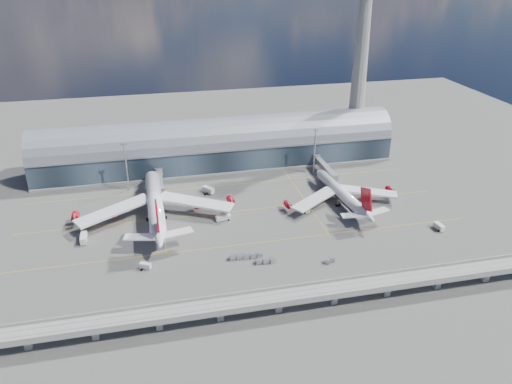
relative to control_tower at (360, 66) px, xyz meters
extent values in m
plane|color=#474744|center=(-85.00, -83.00, -51.64)|extent=(500.00, 500.00, 0.00)
cube|color=gold|center=(-85.00, -93.00, -51.63)|extent=(200.00, 0.25, 0.01)
cube|color=gold|center=(-85.00, -63.00, -51.63)|extent=(200.00, 0.25, 0.01)
cube|color=gold|center=(-85.00, -33.00, -51.63)|extent=(200.00, 0.25, 0.01)
cube|color=gold|center=(-120.00, -53.00, -51.63)|extent=(0.25, 80.00, 0.01)
cube|color=gold|center=(-50.00, -53.00, -51.63)|extent=(0.25, 80.00, 0.01)
cube|color=#1B252E|center=(-85.00, -5.00, -44.64)|extent=(200.00, 28.00, 14.00)
cylinder|color=gray|center=(-85.00, -5.00, -37.64)|extent=(200.00, 28.00, 28.00)
cube|color=gray|center=(-85.00, -19.00, -37.64)|extent=(200.00, 1.00, 1.20)
cube|color=gray|center=(-85.00, -5.00, -51.04)|extent=(200.00, 30.00, 1.20)
cube|color=gray|center=(0.00, 0.00, -47.64)|extent=(18.00, 18.00, 8.00)
cone|color=gray|center=(0.00, 0.00, -6.64)|extent=(10.00, 10.00, 90.00)
cube|color=gray|center=(-85.00, -138.00, -46.14)|extent=(220.00, 8.50, 1.20)
cube|color=gray|center=(-85.00, -142.00, -45.04)|extent=(220.00, 0.40, 1.20)
cube|color=gray|center=(-85.00, -134.00, -45.04)|extent=(220.00, 0.40, 1.20)
cube|color=gray|center=(-85.00, -139.50, -45.49)|extent=(220.00, 0.12, 0.12)
cube|color=gray|center=(-85.00, -136.50, -45.49)|extent=(220.00, 0.12, 0.12)
cube|color=gray|center=(-165.00, -138.00, -49.14)|extent=(2.20, 2.20, 5.00)
cube|color=gray|center=(-145.00, -138.00, -49.14)|extent=(2.20, 2.20, 5.00)
cube|color=gray|center=(-125.00, -138.00, -49.14)|extent=(2.20, 2.20, 5.00)
cube|color=gray|center=(-105.00, -138.00, -49.14)|extent=(2.20, 2.20, 5.00)
cube|color=gray|center=(-85.00, -138.00, -49.14)|extent=(2.20, 2.20, 5.00)
cube|color=gray|center=(-65.00, -138.00, -49.14)|extent=(2.20, 2.20, 5.00)
cube|color=gray|center=(-45.00, -138.00, -49.14)|extent=(2.20, 2.20, 5.00)
cube|color=gray|center=(-25.00, -138.00, -49.14)|extent=(2.20, 2.20, 5.00)
cube|color=gray|center=(-5.00, -138.00, -49.14)|extent=(2.20, 2.20, 5.00)
cylinder|color=gray|center=(-135.00, -28.00, -39.14)|extent=(0.70, 0.70, 25.00)
cube|color=gray|center=(-135.00, -28.00, -26.44)|extent=(3.00, 0.40, 1.00)
cylinder|color=gray|center=(-35.00, -28.00, -39.14)|extent=(0.70, 0.70, 25.00)
cube|color=gray|center=(-35.00, -28.00, -26.44)|extent=(3.00, 0.40, 1.00)
cylinder|color=white|center=(-122.62, -58.83, -44.83)|extent=(7.58, 58.33, 7.03)
cone|color=white|center=(-122.92, -26.41, -44.83)|extent=(7.11, 8.85, 7.03)
cone|color=white|center=(-122.29, -93.45, -43.95)|extent=(7.15, 13.25, 7.03)
cube|color=#BA0716|center=(-122.32, -90.16, -35.27)|extent=(0.89, 13.14, 14.55)
cube|color=white|center=(-140.98, -61.20, -45.70)|extent=(35.31, 24.64, 2.84)
cube|color=white|center=(-104.21, -60.85, -45.70)|extent=(35.48, 24.13, 2.84)
cylinder|color=#BA0716|center=(-141.69, -59.01, -47.68)|extent=(3.57, 5.53, 3.52)
cylinder|color=#BA0716|center=(-158.03, -59.16, -47.68)|extent=(3.57, 5.53, 3.52)
cylinder|color=#BA0716|center=(-103.55, -58.65, -47.68)|extent=(3.57, 5.53, 3.52)
cylinder|color=#BA0716|center=(-87.20, -58.50, -47.68)|extent=(3.57, 5.53, 3.52)
cylinder|color=gray|center=(-122.81, -38.29, -49.99)|extent=(0.55, 0.55, 3.30)
cylinder|color=gray|center=(-126.09, -63.26, -49.99)|extent=(0.66, 0.66, 3.30)
cylinder|color=gray|center=(-119.06, -63.19, -49.99)|extent=(0.66, 0.66, 3.30)
cylinder|color=black|center=(-126.09, -63.26, -51.03)|extent=(2.43, 1.67, 1.65)
cylinder|color=black|center=(-119.06, -63.19, -51.03)|extent=(2.43, 1.67, 1.65)
cylinder|color=white|center=(-33.95, -65.10, -46.25)|extent=(9.00, 44.45, 5.30)
cone|color=white|center=(-36.04, -40.37, -46.25)|extent=(5.89, 7.72, 5.30)
cone|color=white|center=(-31.71, -91.65, -45.52)|extent=(6.20, 11.36, 5.30)
cube|color=#BA0716|center=(-31.94, -88.92, -38.58)|extent=(1.56, 10.93, 12.09)
cube|color=white|center=(-48.05, -68.12, -46.98)|extent=(27.10, 21.07, 2.26)
cube|color=white|center=(-19.55, -65.71, -46.98)|extent=(28.20, 17.55, 2.26)
cylinder|color=black|center=(-33.95, -65.10, -47.71)|extent=(7.82, 39.87, 4.50)
cylinder|color=#BA0716|center=(-48.73, -66.35, -48.62)|extent=(3.30, 4.80, 2.92)
cylinder|color=#BA0716|center=(-61.40, -67.42, -48.62)|extent=(3.30, 4.80, 2.92)
cylinder|color=#BA0716|center=(-19.18, -63.85, -48.62)|extent=(3.30, 4.80, 2.92)
cylinder|color=#BA0716|center=(-6.51, -62.78, -48.62)|extent=(3.30, 4.80, 2.92)
cylinder|color=gray|center=(-35.27, -49.58, -50.27)|extent=(0.46, 0.46, 2.74)
cylinder|color=gray|center=(-36.56, -68.98, -50.27)|extent=(0.55, 0.55, 2.74)
cylinder|color=gray|center=(-30.74, -68.49, -50.27)|extent=(0.55, 0.55, 2.74)
cylinder|color=black|center=(-36.56, -68.98, -51.13)|extent=(2.12, 1.53, 1.37)
cylinder|color=black|center=(-30.74, -68.49, -51.13)|extent=(2.12, 1.53, 1.37)
cube|color=gray|center=(-119.12, -31.00, -46.44)|extent=(3.00, 24.00, 3.00)
cube|color=gray|center=(-119.12, -43.00, -46.44)|extent=(3.60, 3.60, 3.40)
cylinder|color=gray|center=(-119.12, -19.00, -46.44)|extent=(4.40, 4.40, 4.00)
cylinder|color=gray|center=(-119.12, -43.00, -49.94)|extent=(0.50, 0.50, 3.40)
cylinder|color=black|center=(-119.12, -43.00, -51.29)|extent=(1.40, 0.80, 0.80)
cube|color=gray|center=(-30.45, -33.00, -46.44)|extent=(3.00, 28.00, 3.00)
cube|color=gray|center=(-30.45, -47.00, -46.44)|extent=(3.60, 3.60, 3.40)
cylinder|color=gray|center=(-30.45, -19.00, -46.44)|extent=(4.40, 4.40, 4.00)
cylinder|color=gray|center=(-30.45, -47.00, -49.94)|extent=(0.50, 0.50, 3.40)
cylinder|color=black|center=(-30.45, -47.00, -51.29)|extent=(1.40, 0.80, 0.80)
cube|color=silver|center=(-153.50, -75.71, -49.91)|extent=(2.53, 7.56, 2.80)
cylinder|color=black|center=(-153.49, -73.29, -51.15)|extent=(2.70, 0.99, 0.97)
cylinder|color=black|center=(-153.52, -78.12, -51.15)|extent=(2.70, 0.99, 0.97)
cube|color=silver|center=(-128.58, -102.00, -50.27)|extent=(4.69, 3.51, 2.22)
cylinder|color=black|center=(-127.34, -101.45, -51.25)|extent=(1.56, 2.26, 0.77)
cylinder|color=black|center=(-129.83, -102.55, -51.25)|extent=(1.56, 2.26, 0.77)
cube|color=silver|center=(-92.74, -70.47, -50.26)|extent=(7.07, 2.91, 2.23)
cylinder|color=black|center=(-90.56, -70.78, -51.25)|extent=(1.06, 2.23, 0.77)
cylinder|color=black|center=(-94.91, -70.16, -51.25)|extent=(1.06, 2.23, 0.77)
cube|color=silver|center=(-1.05, -99.81, -50.13)|extent=(2.60, 5.81, 2.45)
cylinder|color=black|center=(-0.91, -98.00, -51.21)|extent=(2.42, 1.03, 0.85)
cylinder|color=black|center=(-1.19, -101.62, -51.21)|extent=(2.42, 1.03, 0.85)
cube|color=silver|center=(-53.36, -70.94, -50.23)|extent=(2.66, 4.64, 2.28)
cylinder|color=black|center=(-53.15, -69.56, -51.24)|extent=(2.29, 1.12, 0.79)
cylinder|color=black|center=(-53.58, -72.33, -51.24)|extent=(2.29, 1.12, 0.79)
cube|color=silver|center=(-95.52, -40.25, -49.89)|extent=(5.94, 6.75, 2.84)
cylinder|color=black|center=(-94.26, -38.57, -51.15)|extent=(2.77, 2.42, 0.98)
cylinder|color=black|center=(-96.78, -41.92, -51.15)|extent=(2.77, 2.42, 0.98)
cube|color=gray|center=(-85.00, -108.26, -51.36)|extent=(2.84, 2.10, 0.33)
cube|color=#A1A1A6|center=(-85.00, -108.26, -50.49)|extent=(2.39, 1.93, 1.63)
cube|color=gray|center=(-82.20, -108.68, -51.36)|extent=(2.84, 2.10, 0.33)
cube|color=#A1A1A6|center=(-82.20, -108.68, -50.49)|extent=(2.39, 1.93, 1.63)
cube|color=gray|center=(-79.41, -109.09, -51.36)|extent=(2.84, 2.10, 0.33)
cube|color=#A1A1A6|center=(-79.41, -109.09, -50.49)|extent=(2.39, 1.93, 1.63)
cube|color=gray|center=(-94.54, -103.11, -51.37)|extent=(2.69, 1.91, 0.32)
cube|color=#A1A1A6|center=(-94.54, -103.11, -50.52)|extent=(2.26, 1.77, 1.60)
cube|color=gray|center=(-91.79, -103.35, -51.37)|extent=(2.69, 1.91, 0.32)
cube|color=#A1A1A6|center=(-91.79, -103.35, -50.52)|extent=(2.26, 1.77, 1.60)
cube|color=gray|center=(-89.03, -103.58, -51.37)|extent=(2.69, 1.91, 0.32)
cube|color=#A1A1A6|center=(-89.03, -103.58, -50.52)|extent=(2.26, 1.77, 1.60)
cube|color=gray|center=(-86.27, -103.82, -51.37)|extent=(2.69, 1.91, 0.32)
cube|color=#A1A1A6|center=(-86.27, -103.82, -50.52)|extent=(2.26, 1.77, 1.60)
cube|color=gray|center=(-83.52, -104.05, -51.37)|extent=(2.69, 1.91, 0.32)
cube|color=#A1A1A6|center=(-83.52, -104.05, -50.52)|extent=(2.26, 1.77, 1.60)
cube|color=gray|center=(-58.54, -114.11, -51.39)|extent=(2.76, 2.22, 0.30)
cube|color=#A1A1A6|center=(-58.54, -114.11, -50.59)|extent=(2.35, 2.01, 1.50)
cube|color=gray|center=(-56.05, -113.36, -51.39)|extent=(2.76, 2.22, 0.30)
cube|color=#A1A1A6|center=(-56.05, -113.36, -50.59)|extent=(2.35, 2.01, 1.50)
camera|label=1|loc=(-122.53, -269.00, 59.15)|focal=35.00mm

